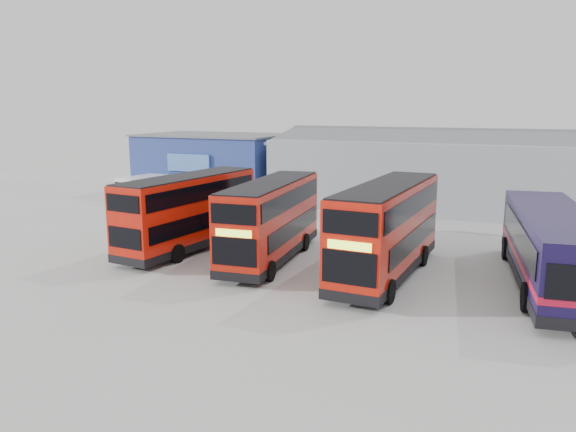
{
  "coord_description": "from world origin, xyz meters",
  "views": [
    {
      "loc": [
        11.82,
        -24.05,
        7.52
      ],
      "look_at": [
        0.56,
        1.08,
        2.1
      ],
      "focal_mm": 35.0,
      "sensor_mm": 36.0,
      "label": 1
    }
  ],
  "objects_px": {
    "maintenance_shed": "(482,173)",
    "double_decker_left": "(189,213)",
    "panel_van": "(144,187)",
    "single_decker_blue": "(551,250)",
    "double_decker_centre": "(271,221)",
    "office_block": "(215,163)",
    "double_decker_right": "(387,231)"
  },
  "relations": [
    {
      "from": "double_decker_left",
      "to": "office_block",
      "type": "bearing_deg",
      "value": -58.07
    },
    {
      "from": "office_block",
      "to": "double_decker_left",
      "type": "height_order",
      "value": "office_block"
    },
    {
      "from": "single_decker_blue",
      "to": "panel_van",
      "type": "height_order",
      "value": "single_decker_blue"
    },
    {
      "from": "single_decker_blue",
      "to": "office_block",
      "type": "bearing_deg",
      "value": -40.97
    },
    {
      "from": "maintenance_shed",
      "to": "double_decker_right",
      "type": "height_order",
      "value": "maintenance_shed"
    },
    {
      "from": "single_decker_blue",
      "to": "panel_van",
      "type": "distance_m",
      "value": 31.74
    },
    {
      "from": "double_decker_left",
      "to": "panel_van",
      "type": "relative_size",
      "value": 2.03
    },
    {
      "from": "office_block",
      "to": "maintenance_shed",
      "type": "xyz_separation_m",
      "value": [
        22.0,
        2.01,
        0.02
      ]
    },
    {
      "from": "maintenance_shed",
      "to": "double_decker_centre",
      "type": "xyz_separation_m",
      "value": [
        -7.92,
        -19.87,
        -0.64
      ]
    },
    {
      "from": "panel_van",
      "to": "double_decker_left",
      "type": "bearing_deg",
      "value": -36.16
    },
    {
      "from": "double_decker_centre",
      "to": "single_decker_blue",
      "type": "height_order",
      "value": "double_decker_centre"
    },
    {
      "from": "double_decker_left",
      "to": "double_decker_centre",
      "type": "height_order",
      "value": "double_decker_left"
    },
    {
      "from": "office_block",
      "to": "double_decker_centre",
      "type": "height_order",
      "value": "office_block"
    },
    {
      "from": "double_decker_right",
      "to": "panel_van",
      "type": "xyz_separation_m",
      "value": [
        -23.08,
        12.35,
        -0.98
      ]
    },
    {
      "from": "double_decker_left",
      "to": "double_decker_right",
      "type": "relative_size",
      "value": 0.96
    },
    {
      "from": "double_decker_left",
      "to": "double_decker_right",
      "type": "distance_m",
      "value": 10.72
    },
    {
      "from": "double_decker_centre",
      "to": "single_decker_blue",
      "type": "xyz_separation_m",
      "value": [
        12.51,
        1.0,
        -0.35
      ]
    },
    {
      "from": "double_decker_right",
      "to": "single_decker_blue",
      "type": "bearing_deg",
      "value": 12.75
    },
    {
      "from": "double_decker_centre",
      "to": "panel_van",
      "type": "bearing_deg",
      "value": 138.59
    },
    {
      "from": "double_decker_left",
      "to": "single_decker_blue",
      "type": "xyz_separation_m",
      "value": [
        17.38,
        0.85,
        -0.37
      ]
    },
    {
      "from": "maintenance_shed",
      "to": "double_decker_left",
      "type": "bearing_deg",
      "value": -122.96
    },
    {
      "from": "office_block",
      "to": "single_decker_blue",
      "type": "relative_size",
      "value": 1.01
    },
    {
      "from": "maintenance_shed",
      "to": "single_decker_blue",
      "type": "distance_m",
      "value": 19.45
    },
    {
      "from": "double_decker_right",
      "to": "panel_van",
      "type": "distance_m",
      "value": 26.2
    },
    {
      "from": "office_block",
      "to": "single_decker_blue",
      "type": "xyz_separation_m",
      "value": [
        26.59,
        -16.87,
        -0.97
      ]
    },
    {
      "from": "maintenance_shed",
      "to": "panel_van",
      "type": "relative_size",
      "value": 6.5
    },
    {
      "from": "single_decker_blue",
      "to": "panel_van",
      "type": "xyz_separation_m",
      "value": [
        -29.75,
        11.05,
        -0.51
      ]
    },
    {
      "from": "office_block",
      "to": "double_decker_centre",
      "type": "bearing_deg",
      "value": -51.76
    },
    {
      "from": "single_decker_blue",
      "to": "double_decker_left",
      "type": "bearing_deg",
      "value": -5.77
    },
    {
      "from": "double_decker_right",
      "to": "single_decker_blue",
      "type": "relative_size",
      "value": 0.82
    },
    {
      "from": "maintenance_shed",
      "to": "panel_van",
      "type": "bearing_deg",
      "value": -162.73
    },
    {
      "from": "maintenance_shed",
      "to": "panel_van",
      "type": "distance_m",
      "value": 26.4
    }
  ]
}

